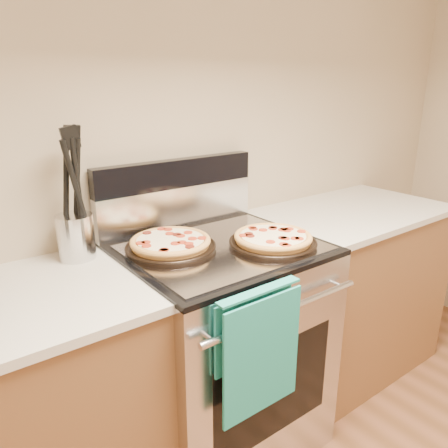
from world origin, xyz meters
TOP-DOWN VIEW (x-y plane):
  - wall_back at (0.00, 2.00)m, footprint 4.00×0.00m
  - range_body at (0.00, 1.65)m, footprint 0.76×0.68m
  - oven_window at (0.00, 1.31)m, footprint 0.56×0.01m
  - cooktop at (0.00, 1.65)m, footprint 0.76×0.68m
  - backsplash_lower at (0.00, 1.96)m, footprint 0.76×0.06m
  - backsplash_upper at (0.00, 1.96)m, footprint 0.76×0.06m
  - oven_handle at (0.00, 1.27)m, footprint 0.70×0.03m
  - dish_towel at (-0.12, 1.27)m, footprint 0.32×0.05m
  - foil_sheet at (0.00, 1.62)m, footprint 0.70×0.55m
  - cabinet_right at (0.88, 1.68)m, footprint 1.00×0.62m
  - countertop_right at (0.88, 1.68)m, footprint 1.02×0.64m
  - pepperoni_pizza_back at (-0.18, 1.72)m, footprint 0.42×0.42m
  - pepperoni_pizza_front at (0.16, 1.52)m, footprint 0.43×0.43m
  - utensil_crock at (-0.48, 1.89)m, footprint 0.17×0.17m

SIDE VIEW (x-z plane):
  - cabinet_right at x=0.88m, z-range 0.00..0.88m
  - range_body at x=0.00m, z-range 0.00..0.90m
  - oven_window at x=0.00m, z-range 0.25..0.65m
  - dish_towel at x=-0.12m, z-range 0.49..0.91m
  - oven_handle at x=0.00m, z-range 0.79..0.81m
  - countertop_right at x=0.88m, z-range 0.88..0.91m
  - cooktop at x=0.00m, z-range 0.90..0.92m
  - foil_sheet at x=0.00m, z-range 0.92..0.93m
  - pepperoni_pizza_front at x=0.16m, z-range 0.93..0.97m
  - pepperoni_pizza_back at x=-0.18m, z-range 0.93..0.97m
  - utensil_crock at x=-0.48m, z-range 0.91..1.08m
  - backsplash_lower at x=0.00m, z-range 0.92..1.10m
  - backsplash_upper at x=0.00m, z-range 1.10..1.22m
  - wall_back at x=0.00m, z-range -0.65..3.35m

